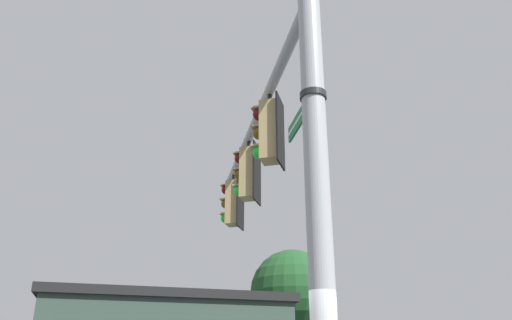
{
  "coord_description": "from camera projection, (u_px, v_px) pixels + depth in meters",
  "views": [
    {
      "loc": [
        -5.49,
        -0.76,
        1.7
      ],
      "look_at": [
        3.19,
        1.56,
        5.4
      ],
      "focal_mm": 36.6,
      "sensor_mm": 36.0,
      "label": 1
    }
  ],
  "objects": [
    {
      "name": "street_name_sign",
      "position": [
        306.0,
        107.0,
        6.53
      ],
      "size": [
        1.19,
        0.68,
        0.22
      ],
      "color": "#147238"
    },
    {
      "name": "traffic_light_mid_inner",
      "position": [
        248.0,
        174.0,
        10.42
      ],
      "size": [
        0.54,
        0.49,
        1.31
      ],
      "color": "black"
    },
    {
      "name": "traffic_light_mid_outer",
      "position": [
        233.0,
        203.0,
        12.21
      ],
      "size": [
        0.54,
        0.49,
        1.31
      ],
      "color": "black"
    },
    {
      "name": "tree_by_storefront",
      "position": [
        293.0,
        293.0,
        23.18
      ],
      "size": [
        3.78,
        3.78,
        6.97
      ],
      "color": "#4C3823",
      "rests_on": "ground"
    },
    {
      "name": "traffic_light_nearest_pole",
      "position": [
        269.0,
        132.0,
        8.63
      ],
      "size": [
        0.54,
        0.49,
        1.31
      ],
      "color": "black"
    },
    {
      "name": "signal_pole",
      "position": [
        318.0,
        202.0,
        5.76
      ],
      "size": [
        0.28,
        0.28,
        6.91
      ],
      "primitive_type": "cylinder",
      "color": "#ADB2B7",
      "rests_on": "ground"
    },
    {
      "name": "mast_arm",
      "position": [
        254.0,
        126.0,
        10.19
      ],
      "size": [
        6.78,
        3.44,
        0.17
      ],
      "primitive_type": "cylinder",
      "rotation": [
        0.0,
        1.57,
        0.46
      ],
      "color": "#ADB2B7"
    }
  ]
}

